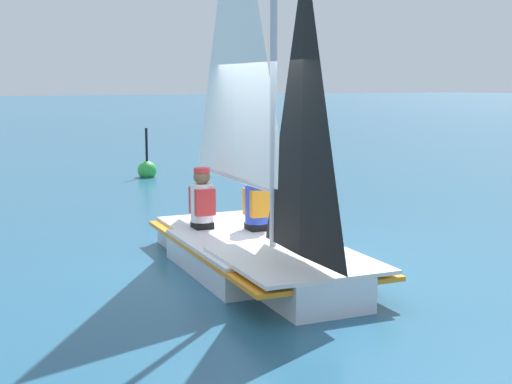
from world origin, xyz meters
The scene contains 5 objects.
ground_plane centered at (0.00, 0.00, 0.00)m, with size 260.00×260.00×0.00m, color #235675.
sailboat_main centered at (0.04, 0.00, 0.73)m, with size 4.13×2.01×5.05m.
sailor_helm centered at (0.58, -0.33, 0.62)m, with size 0.36×0.33×1.16m.
sailor_crew centered at (1.02, 0.25, 0.63)m, with size 0.36×0.33×1.16m.
buoy_marker centered at (8.96, -1.90, 0.18)m, with size 0.46×0.46×1.26m.
Camera 1 is at (-7.39, 4.07, 2.26)m, focal length 50.00 mm.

